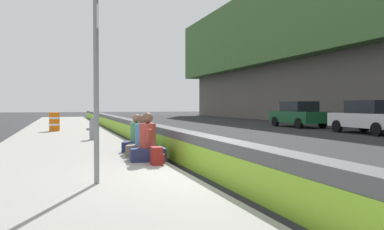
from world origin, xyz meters
TOP-DOWN VIEW (x-y plane):
  - ground_plane at (0.00, 0.00)m, footprint 160.00×160.00m
  - sidewalk_strip at (0.00, 2.65)m, footprint 80.00×4.40m
  - jersey_barrier at (0.00, 0.00)m, footprint 76.00×0.45m
  - route_sign_post at (-0.17, 2.23)m, footprint 0.44×0.09m
  - fire_hydrant at (8.80, 1.66)m, footprint 0.26×0.46m
  - seated_person_foreground at (2.34, 0.84)m, footprint 0.79×0.90m
  - seated_person_middle at (3.30, 0.79)m, footprint 0.86×0.93m
  - seated_person_rear at (4.30, 0.75)m, footprint 0.85×0.92m
  - backpack at (1.59, 0.78)m, footprint 0.32×0.28m
  - construction_barrel at (14.60, 3.15)m, footprint 0.54×0.54m
  - parked_car_third at (9.49, -12.13)m, footprint 4.51×1.97m
  - parked_car_fourth at (16.00, -12.11)m, footprint 4.51×1.96m

SIDE VIEW (x-z plane):
  - ground_plane at x=0.00m, z-range 0.00..0.00m
  - sidewalk_strip at x=0.00m, z-range 0.00..0.14m
  - backpack at x=1.59m, z-range 0.13..0.53m
  - jersey_barrier at x=0.00m, z-range 0.00..0.85m
  - seated_person_rear at x=4.30m, z-range -0.06..1.00m
  - seated_person_middle at x=3.30m, z-range -0.06..1.01m
  - seated_person_foreground at x=2.34m, z-range -0.08..1.08m
  - fire_hydrant at x=8.80m, z-range 0.15..1.03m
  - construction_barrel at x=14.60m, z-range 0.14..1.09m
  - parked_car_third at x=9.49m, z-range 0.01..1.72m
  - parked_car_fourth at x=16.00m, z-range 0.01..1.72m
  - route_sign_post at x=-0.17m, z-range 0.41..4.01m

